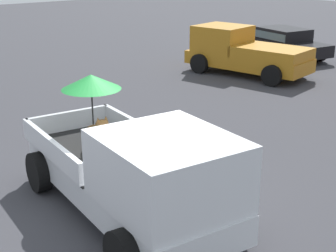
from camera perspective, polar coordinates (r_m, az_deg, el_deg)
name	(u,v)px	position (r m, az deg, el deg)	size (l,w,h in m)	color
ground_plane	(126,212)	(9.35, -4.81, -9.76)	(80.00, 80.00, 0.00)	#38383D
pickup_truck_main	(137,173)	(8.57, -3.57, -5.31)	(5.19, 2.59, 2.35)	black
pickup_truck_far	(243,52)	(19.86, 8.54, 8.32)	(5.07, 2.93, 1.80)	black
parked_sedan_far	(284,41)	(23.45, 13.02, 9.35)	(4.51, 2.45, 1.33)	black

